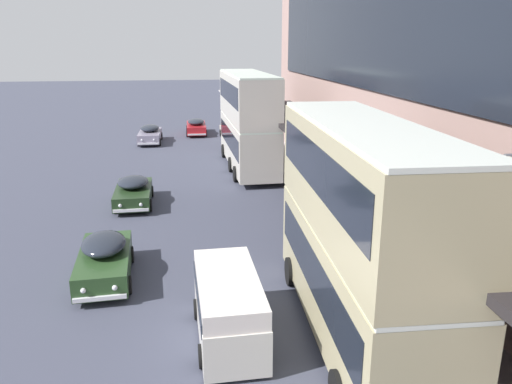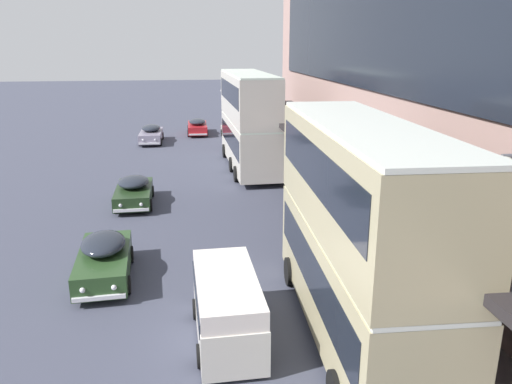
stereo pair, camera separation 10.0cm
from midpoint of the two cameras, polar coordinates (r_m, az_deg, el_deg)
name	(u,v)px [view 1 (the left image)]	position (r m, az deg, el deg)	size (l,w,h in m)	color
transit_bus_kerbside_front	(248,118)	(34.16, -1.05, 8.44)	(3.04, 11.12, 6.48)	beige
transit_bus_kerbside_rear	(359,226)	(14.24, 11.50, -3.88)	(3.10, 10.09, 6.34)	tan
sedan_oncoming_front	(232,131)	(45.83, -2.84, 7.00)	(2.02, 4.70, 1.42)	beige
sedan_second_mid	(105,258)	(19.20, -17.07, -7.27)	(2.13, 4.62, 1.60)	#254120
sedan_oncoming_rear	(150,134)	(44.83, -12.09, 6.51)	(2.00, 4.87, 1.53)	gray
sedan_lead_mid	(196,126)	(48.37, -6.91, 7.45)	(1.93, 4.83, 1.51)	#AB1A21
sedan_trailing_mid	(133,191)	(27.52, -13.94, 0.10)	(2.04, 4.38, 1.49)	#1F331A
vw_van	(228,302)	(14.87, -3.42, -12.48)	(1.98, 4.59, 1.96)	beige
pedestrian_at_kerb	(428,278)	(16.91, 18.92, -9.33)	(0.44, 0.51, 1.86)	#232F39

